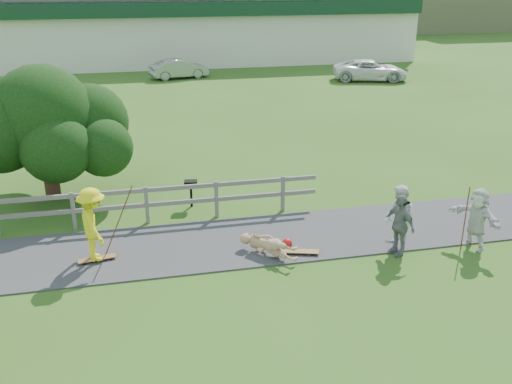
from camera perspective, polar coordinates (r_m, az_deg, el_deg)
ground at (r=13.89m, az=-1.78°, el=-7.83°), size 260.00×260.00×0.00m
path at (r=15.19m, az=-2.86°, el=-5.07°), size 34.00×3.00×0.04m
fence at (r=16.55m, az=-19.98°, el=-1.44°), size 15.05×0.10×1.10m
strip_mall at (r=47.47m, az=-5.27°, el=16.17°), size 32.50×10.75×5.10m
skater_rider at (r=14.38m, az=-15.94°, el=-3.50°), size 0.99×1.34×1.85m
skater_fallen at (r=14.39m, az=1.22°, el=-5.39°), size 1.50×1.36×0.60m
spectator_a at (r=14.96m, az=14.12°, el=-2.58°), size 0.72×0.89×1.74m
spectator_b at (r=14.75m, az=14.13°, el=-3.19°), size 0.70×1.02×1.62m
spectator_d at (r=15.67m, az=21.22°, el=-2.50°), size 0.99×1.60×1.64m
car_silver at (r=39.14m, az=-7.70°, el=12.12°), size 4.04×2.13×1.26m
car_white at (r=38.74m, az=11.37°, el=11.85°), size 5.22×3.44×1.33m
tree at (r=18.76m, az=-20.15°, el=4.11°), size 4.94×4.94×3.26m
bbq at (r=17.44m, az=-6.50°, el=-0.17°), size 0.43×0.35×0.84m
longboard_rider at (r=14.76m, az=-15.60°, el=-6.59°), size 0.94×0.39×0.10m
longboard_fallen at (r=14.61m, az=4.37°, el=-6.10°), size 1.00×0.51×0.11m
helmet at (r=14.90m, az=3.14°, el=-5.14°), size 0.26×0.26×0.26m
pole_rider at (r=14.69m, az=-13.58°, el=-2.47°), size 0.03×0.03×1.97m
pole_spec_left at (r=15.47m, az=20.19°, el=-2.50°), size 0.03×0.03×1.72m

